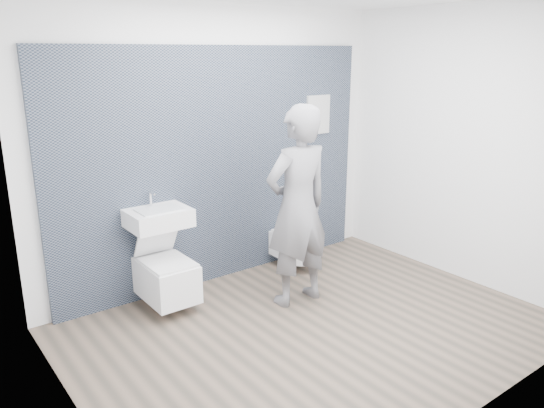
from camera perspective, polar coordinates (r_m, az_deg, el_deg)
ground at (r=4.79m, az=4.46°, el=-13.20°), size 4.00×4.00×0.00m
room_shell at (r=4.22m, az=4.97°, el=7.87°), size 4.00×4.00×4.00m
tile_wall at (r=5.85m, az=-5.20°, el=-7.55°), size 3.60×0.06×2.40m
washbasin at (r=4.98m, az=-12.12°, el=-1.42°), size 0.55×0.41×0.42m
toilet_square at (r=5.10m, az=-11.28°, el=-7.74°), size 0.42×0.61×0.77m
toilet_rounded at (r=5.92m, az=2.55°, el=-4.46°), size 0.33×0.56×0.30m
info_placard at (r=6.53m, az=4.64°, el=-4.94°), size 0.33×0.03×0.44m
visitor at (r=4.92m, az=2.78°, el=-0.32°), size 0.70×0.47×1.90m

